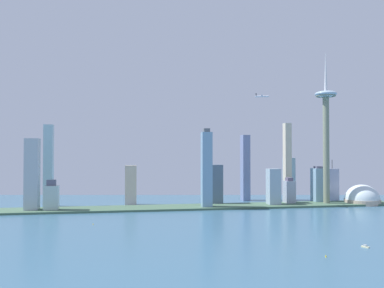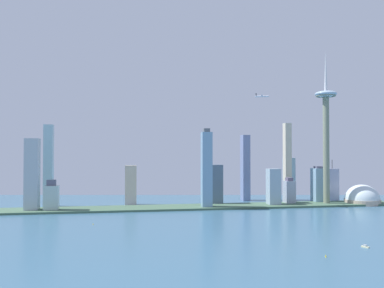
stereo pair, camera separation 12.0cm
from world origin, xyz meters
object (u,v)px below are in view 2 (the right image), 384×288
skyscraper_11 (131,185)px  skyscraper_1 (48,165)px  skyscraper_8 (289,192)px  skyscraper_10 (273,187)px  stadium_dome (362,200)px  skyscraper_3 (215,185)px  skyscraper_4 (287,163)px  observation_tower (326,123)px  airplane (262,96)px  channel_buoy_0 (93,224)px  skyscraper_0 (319,185)px  skyscraper_7 (207,170)px  skyscraper_9 (332,185)px  skyscraper_6 (51,198)px  skyscraper_2 (245,168)px  channel_buoy_1 (326,256)px  skyscraper_5 (289,179)px  skyscraper_12 (32,175)px  boat_2 (365,246)px

skyscraper_11 → skyscraper_1: bearing=-179.7°
skyscraper_8 → skyscraper_10: (-40.70, -16.50, 11.80)m
stadium_dome → skyscraper_11: skyscraper_11 is taller
skyscraper_1 → stadium_dome: bearing=-6.4°
skyscraper_3 → skyscraper_4: size_ratio=0.48×
observation_tower → skyscraper_8: size_ratio=5.77×
skyscraper_3 → airplane: (87.88, -39.46, 180.54)m
stadium_dome → skyscraper_4: skyscraper_4 is taller
skyscraper_4 → channel_buoy_0: (-394.56, -201.57, -85.22)m
skyscraper_0 → airplane: 230.97m
skyscraper_4 → channel_buoy_0: skyscraper_4 is taller
skyscraper_11 → skyscraper_4: bearing=-3.0°
skyscraper_0 → skyscraper_8: size_ratio=1.41×
observation_tower → skyscraper_11: size_ratio=3.94×
stadium_dome → channel_buoy_0: bearing=-164.7°
skyscraper_4 → skyscraper_7: (-192.63, -65.02, -10.88)m
skyscraper_0 → skyscraper_10: bearing=-165.5°
skyscraper_0 → skyscraper_3: bearing=177.4°
skyscraper_9 → skyscraper_6: bearing=-173.6°
skyscraper_0 → skyscraper_1: skyscraper_1 is taller
skyscraper_2 → channel_buoy_1: 486.34m
skyscraper_4 → skyscraper_2: bearing=149.2°
skyscraper_1 → skyscraper_3: bearing=-4.9°
skyscraper_4 → skyscraper_5: size_ratio=1.45×
channel_buoy_1 → skyscraper_8: bearing=71.7°
stadium_dome → skyscraper_4: bearing=158.8°
skyscraper_4 → skyscraper_7: bearing=-161.3°
stadium_dome → skyscraper_9: bearing=118.8°
skyscraper_1 → skyscraper_12: 72.69m
skyscraper_9 → channel_buoy_1: skyscraper_9 is taller
skyscraper_12 → channel_buoy_0: skyscraper_12 is taller
observation_tower → skyscraper_9: 154.16m
skyscraper_5 → skyscraper_11: 356.45m
stadium_dome → skyscraper_6: size_ratio=1.24×
skyscraper_1 → boat_2: bearing=-44.4°
skyscraper_1 → airplane: bearing=-9.2°
skyscraper_5 → skyscraper_11: skyscraper_5 is taller
skyscraper_3 → skyscraper_7: bearing=-119.3°
stadium_dome → skyscraper_6: (-622.53, -5.19, 16.61)m
skyscraper_7 → skyscraper_10: 146.47m
skyscraper_7 → skyscraper_3: bearing=60.7°
channel_buoy_1 → skyscraper_9: bearing=60.2°
observation_tower → skyscraper_12: observation_tower is taller
skyscraper_0 → skyscraper_9: bearing=30.7°
skyscraper_8 → channel_buoy_1: bearing=-108.3°
observation_tower → airplane: (-137.26, 2.59, 51.71)m
skyscraper_5 → skyscraper_8: 79.95m
skyscraper_12 → skyscraper_5: bearing=9.3°
observation_tower → skyscraper_9: bearing=52.4°
skyscraper_5 → skyscraper_8: (-30.14, -70.66, -22.15)m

